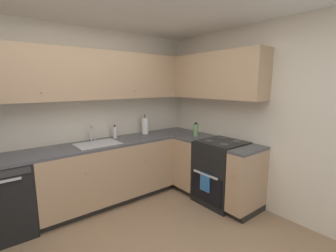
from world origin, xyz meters
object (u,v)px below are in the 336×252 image
(dishwasher, at_px, (2,199))
(soap_bottle, at_px, (115,132))
(paper_towel_roll, at_px, (145,126))
(oil_bottle, at_px, (196,130))
(oven_range, at_px, (221,172))

(dishwasher, distance_m, soap_bottle, 1.62)
(paper_towel_roll, bearing_deg, oil_bottle, -51.75)
(dishwasher, relative_size, oil_bottle, 3.98)
(dishwasher, distance_m, paper_towel_roll, 2.14)
(dishwasher, relative_size, paper_towel_roll, 2.63)
(oil_bottle, bearing_deg, dishwasher, 168.89)
(dishwasher, height_order, oven_range, oven_range)
(oven_range, bearing_deg, paper_towel_roll, 114.52)
(oven_range, height_order, oil_bottle, oil_bottle)
(oven_range, distance_m, oil_bottle, 0.76)
(oil_bottle, bearing_deg, paper_towel_roll, 128.25)
(paper_towel_roll, bearing_deg, soap_bottle, 177.87)
(soap_bottle, bearing_deg, oil_bottle, -32.81)
(oven_range, relative_size, oil_bottle, 4.82)
(dishwasher, distance_m, oil_bottle, 2.68)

